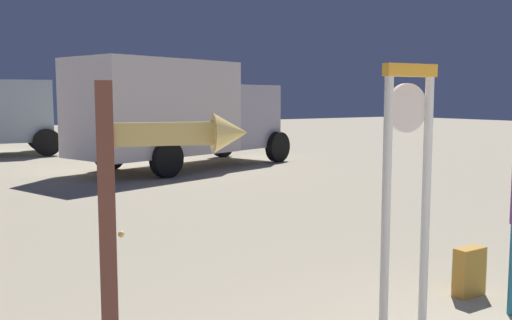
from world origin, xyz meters
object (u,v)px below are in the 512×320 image
(box_truck_near, at_px, (176,111))
(backpack, at_px, (469,272))
(arrow_sign, at_px, (160,194))
(standing_clock, at_px, (407,171))

(box_truck_near, bearing_deg, backpack, -100.38)
(box_truck_near, bearing_deg, arrow_sign, -115.68)
(standing_clock, distance_m, box_truck_near, 11.58)
(arrow_sign, height_order, box_truck_near, box_truck_near)
(standing_clock, relative_size, box_truck_near, 0.32)
(arrow_sign, xyz_separation_m, backpack, (3.34, 0.24, -1.12))
(standing_clock, distance_m, arrow_sign, 2.10)
(standing_clock, relative_size, backpack, 4.58)
(arrow_sign, bearing_deg, backpack, 4.15)
(arrow_sign, relative_size, box_truck_near, 0.30)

